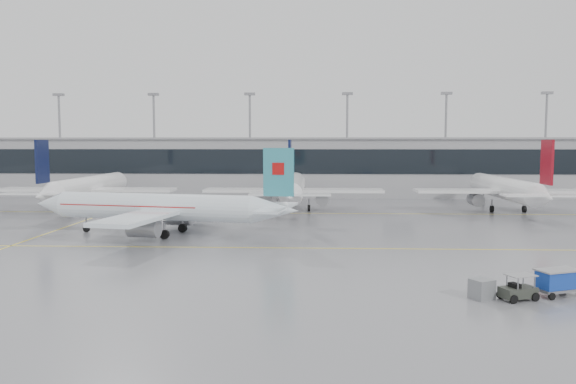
{
  "coord_description": "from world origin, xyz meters",
  "views": [
    {
      "loc": [
        2.99,
        -59.52,
        11.26
      ],
      "look_at": [
        0.0,
        12.0,
        5.0
      ],
      "focal_mm": 35.0,
      "sensor_mm": 36.0,
      "label": 1
    }
  ],
  "objects_px": {
    "baggage_tug": "(518,291)",
    "gse_unit": "(482,289)",
    "baggage_cart": "(558,280)",
    "air_canada_jet": "(164,208)"
  },
  "relations": [
    {
      "from": "baggage_tug",
      "to": "gse_unit",
      "type": "relative_size",
      "value": 2.63
    },
    {
      "from": "baggage_cart",
      "to": "gse_unit",
      "type": "distance_m",
      "value": 6.0
    },
    {
      "from": "baggage_tug",
      "to": "gse_unit",
      "type": "height_order",
      "value": "baggage_tug"
    },
    {
      "from": "baggage_tug",
      "to": "baggage_cart",
      "type": "bearing_deg",
      "value": 0.0
    },
    {
      "from": "air_canada_jet",
      "to": "baggage_tug",
      "type": "bearing_deg",
      "value": 151.21
    },
    {
      "from": "baggage_tug",
      "to": "baggage_cart",
      "type": "relative_size",
      "value": 1.06
    },
    {
      "from": "gse_unit",
      "to": "baggage_cart",
      "type": "bearing_deg",
      "value": -18.88
    },
    {
      "from": "baggage_tug",
      "to": "baggage_cart",
      "type": "xyz_separation_m",
      "value": [
        3.36,
        1.3,
        0.51
      ]
    },
    {
      "from": "air_canada_jet",
      "to": "baggage_cart",
      "type": "height_order",
      "value": "air_canada_jet"
    },
    {
      "from": "air_canada_jet",
      "to": "baggage_cart",
      "type": "distance_m",
      "value": 44.48
    }
  ]
}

